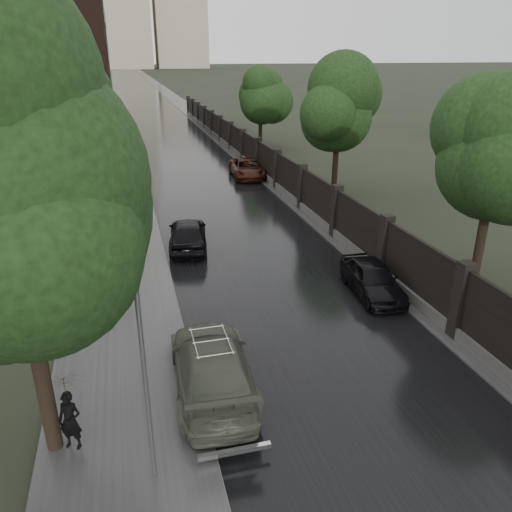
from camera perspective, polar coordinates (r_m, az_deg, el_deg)
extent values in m
plane|color=black|center=(12.46, 17.28, -23.56)|extent=(800.00, 800.00, 0.00)
cube|color=black|center=(197.32, -14.02, 19.17)|extent=(8.00, 420.00, 0.02)
cube|color=#2D2D2D|center=(197.25, -15.86, 19.02)|extent=(4.00, 420.00, 0.16)
cube|color=#2D2D2D|center=(197.55, -12.34, 19.32)|extent=(3.00, 420.00, 0.08)
cube|color=#383533|center=(41.19, -0.48, 10.42)|extent=(0.40, 75.00, 0.50)
cube|color=black|center=(40.95, -0.49, 12.13)|extent=(0.15, 75.00, 2.00)
cube|color=black|center=(78.05, -7.73, 16.69)|extent=(0.45, 0.45, 2.70)
cylinder|color=black|center=(11.52, -24.36, -6.51)|extent=(0.36, 0.36, 7.15)
sphere|color=black|center=(10.56, -26.82, 7.28)|extent=(5.44, 5.44, 5.44)
cylinder|color=black|center=(37.60, -19.08, 12.23)|extent=(0.36, 0.36, 5.85)
sphere|color=black|center=(37.31, -19.54, 15.76)|extent=(4.25, 4.25, 4.25)
cylinder|color=black|center=(20.69, 24.60, 3.44)|extent=(0.36, 0.36, 5.53)
sphere|color=black|center=(20.16, 25.60, 9.38)|extent=(4.08, 4.08, 4.08)
cylinder|color=black|center=(32.34, 9.11, 11.38)|extent=(0.36, 0.36, 5.53)
sphere|color=black|center=(32.00, 9.36, 15.27)|extent=(4.08, 4.08, 4.08)
cylinder|color=black|center=(49.15, 0.51, 15.33)|extent=(0.36, 0.36, 5.53)
sphere|color=black|center=(48.93, 0.52, 17.90)|extent=(4.08, 4.08, 4.08)
cylinder|color=#59595E|center=(10.59, -12.46, -14.43)|extent=(0.10, 0.10, 5.00)
cube|color=#59595E|center=(9.32, -13.74, -1.72)|extent=(0.25, 0.12, 0.12)
cylinder|color=#59595E|center=(32.88, -12.73, 9.05)|extent=(0.12, 0.12, 3.00)
imported|color=#59595E|center=(32.50, -13.03, 12.48)|extent=(0.16, 0.20, 1.00)
sphere|color=#FF0C0C|center=(32.38, -13.00, 12.17)|extent=(0.14, 0.14, 0.14)
cube|color=tan|center=(308.49, -21.59, 23.38)|extent=(28.00, 22.00, 44.00)
cube|color=tan|center=(309.61, -8.65, 24.55)|extent=(28.00, 22.00, 44.00)
cube|color=tan|center=(307.84, -15.30, 25.58)|extent=(30.00, 30.00, 60.00)
imported|color=#474B3C|center=(14.06, -5.05, -12.41)|extent=(2.40, 5.31, 1.51)
imported|color=black|center=(23.98, -7.81, 2.60)|extent=(2.32, 4.54, 1.48)
imported|color=black|center=(19.70, 13.14, -2.51)|extent=(1.85, 4.02, 1.34)
imported|color=black|center=(37.78, -1.05, 9.99)|extent=(2.59, 5.02, 1.36)
imported|color=black|center=(12.78, -20.47, -17.21)|extent=(0.64, 0.54, 1.49)
imported|color=black|center=(12.08, -21.25, -12.80)|extent=(1.14, 1.15, 0.80)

